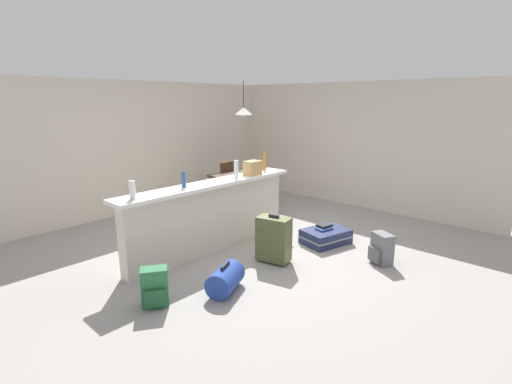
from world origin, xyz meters
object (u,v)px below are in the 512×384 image
object	(u,v)px
bottle_white	(132,190)
bottle_blue	(184,179)
grocery_bag	(253,168)
dining_table	(242,178)
duffel_bag_blue	(225,279)
dining_chair_near_partition	(259,189)
suitcase_flat_navy	(326,236)
dining_chair_far_side	(225,181)
bottle_clear	(236,169)
pendant_lamp	(244,111)
backpack_grey	(381,249)
backpack_green	(155,288)
suitcase_upright_olive	(274,239)
bottle_amber	(264,161)
book_stack	(324,227)

from	to	relation	value
bottle_white	bottle_blue	xyz separation A→B (m)	(0.77, 0.05, -0.00)
grocery_bag	dining_table	size ratio (longest dim) A/B	0.24
dining_table	duffel_bag_blue	size ratio (longest dim) A/B	1.96
dining_chair_near_partition	suitcase_flat_navy	distance (m)	1.79
dining_chair_far_side	dining_chair_near_partition	bearing A→B (deg)	-93.35
bottle_blue	dining_chair_far_side	world-z (taller)	bottle_blue
bottle_clear	bottle_white	bearing A→B (deg)	178.11
pendant_lamp	bottle_clear	bearing A→B (deg)	-138.94
duffel_bag_blue	backpack_grey	xyz separation A→B (m)	(1.94, -0.97, 0.05)
bottle_clear	dining_chair_far_side	distance (m)	2.25
dining_table	bottle_white	bearing A→B (deg)	-159.10
bottle_white	backpack_green	distance (m)	1.18
dining_chair_far_side	bottle_white	bearing A→B (deg)	-150.97
pendant_lamp	suitcase_upright_olive	xyz separation A→B (m)	(-1.56, -2.09, -1.61)
bottle_amber	bottle_clear	bearing A→B (deg)	-168.65
dining_chair_near_partition	book_stack	bearing A→B (deg)	-102.18
bottle_blue	dining_table	world-z (taller)	bottle_blue
grocery_bag	backpack_grey	distance (m)	2.22
backpack_green	pendant_lamp	bearing A→B (deg)	29.90
bottle_amber	grocery_bag	bearing A→B (deg)	-161.81
backpack_grey	bottle_amber	bearing A→B (deg)	89.25
backpack_grey	book_stack	xyz separation A→B (m)	(0.12, 0.98, 0.05)
bottle_white	dining_table	distance (m)	3.19
bottle_clear	duffel_bag_blue	size ratio (longest dim) A/B	0.49
dining_chair_near_partition	backpack_grey	xyz separation A→B (m)	(-0.49, -2.65, -0.31)
dining_chair_near_partition	backpack_green	world-z (taller)	dining_chair_near_partition
suitcase_upright_olive	backpack_grey	size ratio (longest dim) A/B	1.60
dining_chair_near_partition	backpack_grey	distance (m)	2.71
duffel_bag_blue	dining_table	bearing A→B (deg)	41.49
grocery_bag	suitcase_flat_navy	size ratio (longest dim) A/B	0.29
suitcase_flat_navy	backpack_green	bearing A→B (deg)	172.70
dining_chair_far_side	duffel_bag_blue	size ratio (longest dim) A/B	1.66
bottle_clear	backpack_green	xyz separation A→B (m)	(-1.88, -0.67, -0.94)
bottle_amber	backpack_grey	world-z (taller)	bottle_amber
bottle_clear	dining_table	bearing A→B (deg)	42.27
backpack_grey	dining_chair_near_partition	bearing A→B (deg)	79.63
pendant_lamp	suitcase_upright_olive	size ratio (longest dim) A/B	1.01
duffel_bag_blue	pendant_lamp	bearing A→B (deg)	40.85
bottle_white	dining_chair_far_side	distance (m)	3.45
dining_table	suitcase_upright_olive	bearing A→B (deg)	-125.50
bottle_amber	bottle_white	bearing A→B (deg)	-177.50
bottle_white	pendant_lamp	world-z (taller)	pendant_lamp
backpack_green	bottle_amber	bearing A→B (deg)	17.14
bottle_amber	dining_chair_near_partition	world-z (taller)	bottle_amber
dining_chair_near_partition	bottle_clear	bearing A→B (deg)	-151.54
suitcase_upright_olive	dining_chair_near_partition	bearing A→B (deg)	47.49
dining_chair_far_side	suitcase_upright_olive	xyz separation A→B (m)	(-1.49, -2.58, -0.19)
suitcase_upright_olive	duffel_bag_blue	bearing A→B (deg)	-172.93
bottle_clear	backpack_green	bearing A→B (deg)	-160.47
suitcase_upright_olive	backpack_green	distance (m)	1.73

